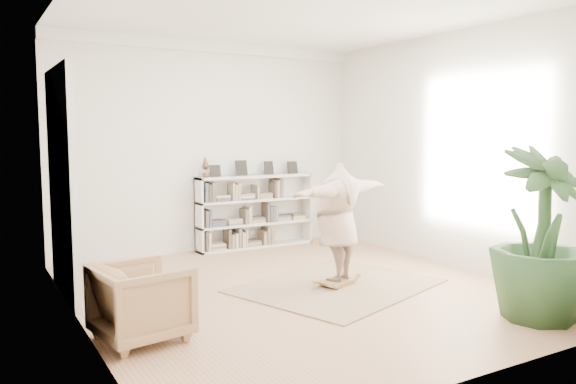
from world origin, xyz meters
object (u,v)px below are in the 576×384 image
object	(u,v)px
person	(338,219)
houseplant	(541,234)
rocker_board	(337,281)
armchair	(142,302)
bookshelf	(255,212)

from	to	relation	value
person	houseplant	distance (m)	2.49
person	rocker_board	bearing A→B (deg)	161.15
armchair	rocker_board	bearing A→B (deg)	-86.63
rocker_board	person	size ratio (longest dim) A/B	0.30
armchair	bookshelf	bearing A→B (deg)	-49.95
person	armchair	bearing A→B (deg)	-6.20
armchair	person	distance (m)	2.92
armchair	person	world-z (taller)	person
armchair	houseplant	distance (m)	4.30
person	houseplant	world-z (taller)	houseplant
bookshelf	houseplant	xyz separation A→B (m)	(0.92, -5.12, 0.32)
rocker_board	houseplant	xyz separation A→B (m)	(1.15, -2.21, 0.89)
bookshelf	person	xyz separation A→B (m)	(-0.24, -2.91, 0.28)
bookshelf	houseplant	distance (m)	5.21
houseplant	rocker_board	bearing A→B (deg)	117.60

